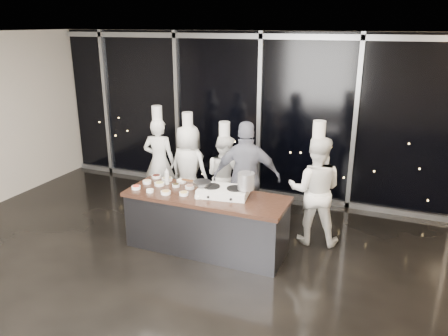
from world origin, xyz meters
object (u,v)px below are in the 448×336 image
(chef_far_left, at_px, (159,161))
(guest, at_px, (247,178))
(frying_pan, at_px, (201,183))
(chef_left, at_px, (189,168))
(stock_pot, at_px, (246,181))
(demo_counter, at_px, (206,222))
(chef_center, at_px, (224,175))
(stove, at_px, (223,191))
(chef_right, at_px, (315,190))

(chef_far_left, bearing_deg, guest, 155.46)
(frying_pan, height_order, chef_left, chef_left)
(stock_pot, bearing_deg, demo_counter, -169.33)
(demo_counter, bearing_deg, guest, 67.94)
(frying_pan, distance_m, chef_far_left, 1.99)
(chef_center, bearing_deg, demo_counter, 123.90)
(chef_far_left, height_order, chef_left, chef_far_left)
(stove, distance_m, chef_center, 1.30)
(stock_pot, bearing_deg, guest, 108.73)
(frying_pan, distance_m, guest, 0.92)
(stove, xyz_separation_m, chef_center, (-0.47, 1.20, -0.20))
(chef_left, bearing_deg, chef_far_left, 2.97)
(chef_far_left, bearing_deg, chef_right, 161.28)
(demo_counter, bearing_deg, stove, 15.52)
(chef_left, bearing_deg, stock_pot, 152.62)
(stove, bearing_deg, chef_left, 126.27)
(stove, bearing_deg, demo_counter, -173.00)
(stove, bearing_deg, chef_far_left, 137.04)
(stock_pot, relative_size, chef_right, 0.12)
(chef_far_left, bearing_deg, stove, 135.18)
(guest, bearing_deg, chef_center, -52.71)
(chef_center, bearing_deg, chef_left, 24.88)
(frying_pan, xyz_separation_m, chef_center, (-0.13, 1.23, -0.30))
(demo_counter, relative_size, chef_far_left, 1.29)
(frying_pan, bearing_deg, chef_center, 87.66)
(demo_counter, distance_m, stock_pot, 0.93)
(guest, bearing_deg, demo_counter, 51.94)
(frying_pan, xyz_separation_m, chef_left, (-0.83, 1.22, -0.24))
(demo_counter, distance_m, chef_left, 1.60)
(chef_center, relative_size, guest, 0.93)
(chef_far_left, bearing_deg, demo_counter, 129.67)
(demo_counter, bearing_deg, chef_right, 31.36)
(frying_pan, height_order, chef_far_left, chef_far_left)
(chef_right, bearing_deg, chef_far_left, -16.64)
(chef_left, bearing_deg, stove, 144.42)
(demo_counter, bearing_deg, frying_pan, 158.03)
(frying_pan, bearing_deg, chef_far_left, 130.64)
(stock_pot, relative_size, chef_center, 0.14)
(demo_counter, xyz_separation_m, guest, (0.34, 0.84, 0.48))
(chef_far_left, relative_size, chef_left, 1.03)
(chef_center, bearing_deg, guest, 167.13)
(chef_left, height_order, chef_center, chef_left)
(frying_pan, height_order, stock_pot, stock_pot)
(frying_pan, distance_m, chef_left, 1.49)
(stock_pot, height_order, chef_left, chef_left)
(frying_pan, bearing_deg, guest, 53.22)
(guest, bearing_deg, chef_left, -33.92)
(stove, bearing_deg, stock_pot, -1.53)
(stock_pot, distance_m, guest, 0.81)
(frying_pan, height_order, chef_center, chef_center)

